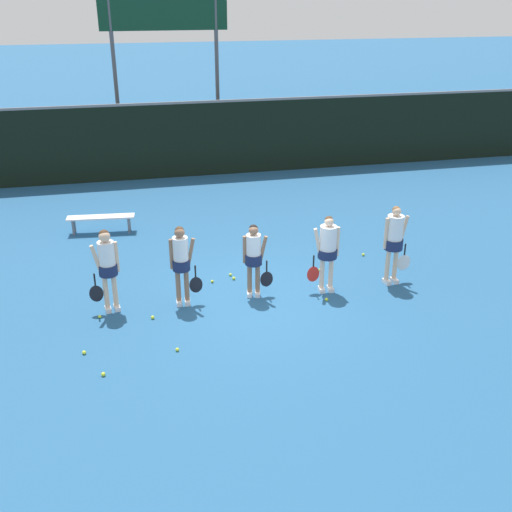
# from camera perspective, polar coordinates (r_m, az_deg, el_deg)

# --- Properties ---
(ground_plane) EXTENTS (140.00, 140.00, 0.00)m
(ground_plane) POSITION_cam_1_polar(r_m,az_deg,el_deg) (12.82, 0.20, -3.86)
(ground_plane) COLOR #235684
(fence_windscreen) EXTENTS (60.00, 0.08, 2.60)m
(fence_windscreen) POSITION_cam_1_polar(r_m,az_deg,el_deg) (21.13, -5.72, 11.04)
(fence_windscreen) COLOR black
(fence_windscreen) RESTS_ON ground_plane
(scoreboard) EXTENTS (4.42, 0.15, 6.45)m
(scoreboard) POSITION_cam_1_polar(r_m,az_deg,el_deg) (22.41, -8.78, 21.45)
(scoreboard) COLOR #515156
(scoreboard) RESTS_ON ground_plane
(bench_courtside) EXTENTS (1.80, 0.53, 0.46)m
(bench_courtside) POSITION_cam_1_polar(r_m,az_deg,el_deg) (16.59, -14.56, 3.47)
(bench_courtside) COLOR silver
(bench_courtside) RESTS_ON ground_plane
(player_0) EXTENTS (0.64, 0.37, 1.75)m
(player_0) POSITION_cam_1_polar(r_m,az_deg,el_deg) (12.19, -14.00, -0.68)
(player_0) COLOR beige
(player_0) RESTS_ON ground_plane
(player_1) EXTENTS (0.64, 0.36, 1.71)m
(player_1) POSITION_cam_1_polar(r_m,az_deg,el_deg) (12.19, -7.13, -0.32)
(player_1) COLOR #8C664C
(player_1) RESTS_ON ground_plane
(player_2) EXTENTS (0.62, 0.36, 1.61)m
(player_2) POSITION_cam_1_polar(r_m,az_deg,el_deg) (12.48, -0.20, 0.10)
(player_2) COLOR #8C664C
(player_2) RESTS_ON ground_plane
(player_3) EXTENTS (0.68, 0.41, 1.71)m
(player_3) POSITION_cam_1_polar(r_m,az_deg,el_deg) (12.73, 6.82, 0.82)
(player_3) COLOR beige
(player_3) RESTS_ON ground_plane
(player_4) EXTENTS (0.71, 0.41, 1.80)m
(player_4) POSITION_cam_1_polar(r_m,az_deg,el_deg) (13.32, 13.03, 1.67)
(player_4) COLOR beige
(player_4) RESTS_ON ground_plane
(tennis_ball_0) EXTENTS (0.06, 0.06, 0.06)m
(tennis_ball_0) POSITION_cam_1_polar(r_m,az_deg,el_deg) (13.72, -2.45, -1.78)
(tennis_ball_0) COLOR #CCE033
(tennis_ball_0) RESTS_ON ground_plane
(tennis_ball_1) EXTENTS (0.07, 0.07, 0.07)m
(tennis_ball_1) POSITION_cam_1_polar(r_m,az_deg,el_deg) (12.14, -9.81, -5.78)
(tennis_ball_1) COLOR #CCE033
(tennis_ball_1) RESTS_ON ground_plane
(tennis_ball_2) EXTENTS (0.07, 0.07, 0.07)m
(tennis_ball_2) POSITION_cam_1_polar(r_m,az_deg,el_deg) (10.65, -14.34, -10.85)
(tennis_ball_2) COLOR #CCE033
(tennis_ball_2) RESTS_ON ground_plane
(tennis_ball_3) EXTENTS (0.07, 0.07, 0.07)m
(tennis_ball_3) POSITION_cam_1_polar(r_m,az_deg,el_deg) (11.31, -16.05, -8.82)
(tennis_ball_3) COLOR #CCE033
(tennis_ball_3) RESTS_ON ground_plane
(tennis_ball_4) EXTENTS (0.07, 0.07, 0.07)m
(tennis_ball_4) POSITION_cam_1_polar(r_m,az_deg,el_deg) (13.53, -2.13, -2.13)
(tennis_ball_4) COLOR #CCE033
(tennis_ball_4) RESTS_ON ground_plane
(tennis_ball_5) EXTENTS (0.06, 0.06, 0.06)m
(tennis_ball_5) POSITION_cam_1_polar(r_m,az_deg,el_deg) (13.43, -4.19, -2.42)
(tennis_ball_5) COLOR #CCE033
(tennis_ball_5) RESTS_ON ground_plane
(tennis_ball_6) EXTENTS (0.07, 0.07, 0.07)m
(tennis_ball_6) POSITION_cam_1_polar(r_m,az_deg,el_deg) (13.57, 6.30, -2.19)
(tennis_ball_6) COLOR #CCE033
(tennis_ball_6) RESTS_ON ground_plane
(tennis_ball_7) EXTENTS (0.07, 0.07, 0.07)m
(tennis_ball_7) POSITION_cam_1_polar(r_m,az_deg,el_deg) (14.97, 10.18, 0.13)
(tennis_ball_7) COLOR #CCE033
(tennis_ball_7) RESTS_ON ground_plane
(tennis_ball_8) EXTENTS (0.07, 0.07, 0.07)m
(tennis_ball_8) POSITION_cam_1_polar(r_m,az_deg,el_deg) (14.02, 6.11, -1.31)
(tennis_ball_8) COLOR #CCE033
(tennis_ball_8) RESTS_ON ground_plane
(tennis_ball_9) EXTENTS (0.07, 0.07, 0.07)m
(tennis_ball_9) POSITION_cam_1_polar(r_m,az_deg,el_deg) (12.71, 6.74, -4.13)
(tennis_ball_9) COLOR #CCE033
(tennis_ball_9) RESTS_ON ground_plane
(tennis_ball_10) EXTENTS (0.07, 0.07, 0.07)m
(tennis_ball_10) POSITION_cam_1_polar(r_m,az_deg,el_deg) (12.39, -14.66, -5.60)
(tennis_ball_10) COLOR #CCE033
(tennis_ball_10) RESTS_ON ground_plane
(tennis_ball_11) EXTENTS (0.07, 0.07, 0.07)m
(tennis_ball_11) POSITION_cam_1_polar(r_m,az_deg,el_deg) (11.06, -7.51, -8.83)
(tennis_ball_11) COLOR #CCE033
(tennis_ball_11) RESTS_ON ground_plane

